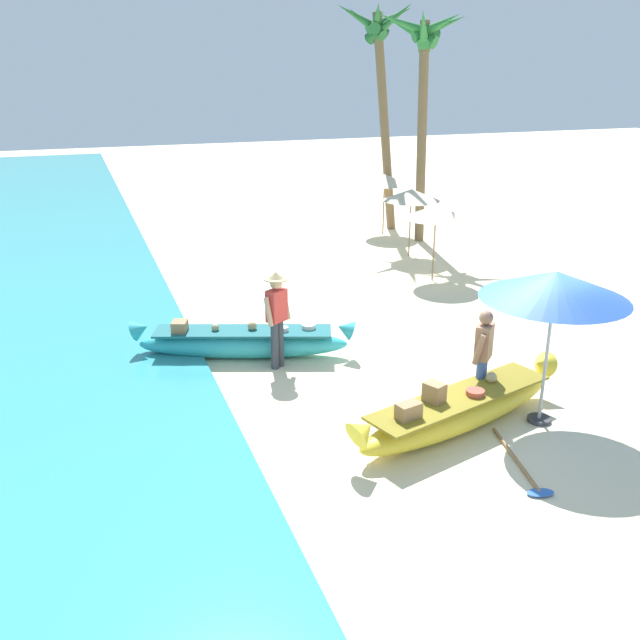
{
  "coord_description": "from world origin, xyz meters",
  "views": [
    {
      "loc": [
        -5.78,
        -8.75,
        5.22
      ],
      "look_at": [
        -1.85,
        2.3,
        0.9
      ],
      "focal_mm": 39.4,
      "sensor_mm": 36.0,
      "label": 1
    }
  ],
  "objects_px": {
    "boat_cyan_midground": "(243,342)",
    "palm_tree_tall_inland": "(423,58)",
    "person_tourist_customer": "(483,354)",
    "boat_yellow_foreground": "(459,410)",
    "paddle": "(523,469)",
    "palm_tree_leaning_seaward": "(379,50)",
    "person_vendor_hatted": "(277,313)",
    "patio_umbrella_large": "(555,286)"
  },
  "relations": [
    {
      "from": "person_vendor_hatted",
      "to": "palm_tree_leaning_seaward",
      "type": "xyz_separation_m",
      "value": [
        6.15,
        9.62,
        4.52
      ]
    },
    {
      "from": "person_tourist_customer",
      "to": "palm_tree_tall_inland",
      "type": "relative_size",
      "value": 0.25
    },
    {
      "from": "palm_tree_tall_inland",
      "to": "person_vendor_hatted",
      "type": "bearing_deg",
      "value": -130.64
    },
    {
      "from": "person_vendor_hatted",
      "to": "paddle",
      "type": "xyz_separation_m",
      "value": [
        2.16,
        -4.45,
        -1.02
      ]
    },
    {
      "from": "palm_tree_leaning_seaward",
      "to": "boat_cyan_midground",
      "type": "bearing_deg",
      "value": -126.51
    },
    {
      "from": "boat_cyan_midground",
      "to": "palm_tree_tall_inland",
      "type": "distance_m",
      "value": 11.29
    },
    {
      "from": "boat_cyan_midground",
      "to": "paddle",
      "type": "height_order",
      "value": "boat_cyan_midground"
    },
    {
      "from": "palm_tree_leaning_seaward",
      "to": "person_tourist_customer",
      "type": "bearing_deg",
      "value": -106.19
    },
    {
      "from": "boat_yellow_foreground",
      "to": "paddle",
      "type": "relative_size",
      "value": 2.32
    },
    {
      "from": "palm_tree_tall_inland",
      "to": "paddle",
      "type": "relative_size",
      "value": 3.75
    },
    {
      "from": "boat_cyan_midground",
      "to": "paddle",
      "type": "bearing_deg",
      "value": -62.68
    },
    {
      "from": "person_tourist_customer",
      "to": "paddle",
      "type": "distance_m",
      "value": 2.1
    },
    {
      "from": "person_vendor_hatted",
      "to": "person_tourist_customer",
      "type": "relative_size",
      "value": 1.1
    },
    {
      "from": "boat_yellow_foreground",
      "to": "boat_cyan_midground",
      "type": "bearing_deg",
      "value": 122.53
    },
    {
      "from": "person_tourist_customer",
      "to": "palm_tree_tall_inland",
      "type": "bearing_deg",
      "value": 68.54
    },
    {
      "from": "boat_yellow_foreground",
      "to": "person_tourist_customer",
      "type": "xyz_separation_m",
      "value": [
        0.67,
        0.51,
        0.62
      ]
    },
    {
      "from": "person_tourist_customer",
      "to": "paddle",
      "type": "bearing_deg",
      "value": -103.29
    },
    {
      "from": "person_vendor_hatted",
      "to": "palm_tree_tall_inland",
      "type": "height_order",
      "value": "palm_tree_tall_inland"
    },
    {
      "from": "patio_umbrella_large",
      "to": "boat_cyan_midground",
      "type": "bearing_deg",
      "value": 132.87
    },
    {
      "from": "boat_cyan_midground",
      "to": "palm_tree_leaning_seaward",
      "type": "relative_size",
      "value": 0.59
    },
    {
      "from": "person_tourist_customer",
      "to": "boat_yellow_foreground",
      "type": "bearing_deg",
      "value": -142.6
    },
    {
      "from": "person_tourist_customer",
      "to": "palm_tree_tall_inland",
      "type": "distance_m",
      "value": 12.0
    },
    {
      "from": "person_vendor_hatted",
      "to": "patio_umbrella_large",
      "type": "relative_size",
      "value": 0.75
    },
    {
      "from": "boat_yellow_foreground",
      "to": "palm_tree_tall_inland",
      "type": "height_order",
      "value": "palm_tree_tall_inland"
    },
    {
      "from": "boat_yellow_foreground",
      "to": "palm_tree_tall_inland",
      "type": "xyz_separation_m",
      "value": [
        4.75,
        10.9,
        5.03
      ]
    },
    {
      "from": "person_vendor_hatted",
      "to": "paddle",
      "type": "relative_size",
      "value": 1.02
    },
    {
      "from": "boat_cyan_midground",
      "to": "person_vendor_hatted",
      "type": "xyz_separation_m",
      "value": [
        0.48,
        -0.67,
        0.75
      ]
    },
    {
      "from": "paddle",
      "to": "boat_yellow_foreground",
      "type": "bearing_deg",
      "value": 99.87
    },
    {
      "from": "boat_cyan_midground",
      "to": "palm_tree_tall_inland",
      "type": "bearing_deg",
      "value": 44.82
    },
    {
      "from": "boat_cyan_midground",
      "to": "palm_tree_tall_inland",
      "type": "xyz_separation_m",
      "value": [
        7.16,
        7.12,
        5.04
      ]
    },
    {
      "from": "person_vendor_hatted",
      "to": "palm_tree_leaning_seaward",
      "type": "distance_m",
      "value": 12.28
    },
    {
      "from": "boat_yellow_foreground",
      "to": "paddle",
      "type": "xyz_separation_m",
      "value": [
        0.23,
        -1.34,
        -0.28
      ]
    },
    {
      "from": "palm_tree_tall_inland",
      "to": "palm_tree_leaning_seaward",
      "type": "bearing_deg",
      "value": 106.24
    },
    {
      "from": "palm_tree_tall_inland",
      "to": "paddle",
      "type": "height_order",
      "value": "palm_tree_tall_inland"
    },
    {
      "from": "boat_yellow_foreground",
      "to": "person_vendor_hatted",
      "type": "relative_size",
      "value": 2.28
    },
    {
      "from": "boat_cyan_midground",
      "to": "person_tourist_customer",
      "type": "bearing_deg",
      "value": -46.69
    },
    {
      "from": "palm_tree_tall_inland",
      "to": "paddle",
      "type": "bearing_deg",
      "value": -110.27
    },
    {
      "from": "person_tourist_customer",
      "to": "palm_tree_leaning_seaward",
      "type": "bearing_deg",
      "value": 73.81
    },
    {
      "from": "patio_umbrella_large",
      "to": "palm_tree_leaning_seaward",
      "type": "xyz_separation_m",
      "value": [
        2.92,
        12.95,
        3.37
      ]
    },
    {
      "from": "patio_umbrella_large",
      "to": "palm_tree_leaning_seaward",
      "type": "distance_m",
      "value": 13.69
    },
    {
      "from": "person_vendor_hatted",
      "to": "person_tourist_customer",
      "type": "height_order",
      "value": "person_vendor_hatted"
    },
    {
      "from": "palm_tree_tall_inland",
      "to": "boat_yellow_foreground",
      "type": "bearing_deg",
      "value": -113.56
    }
  ]
}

